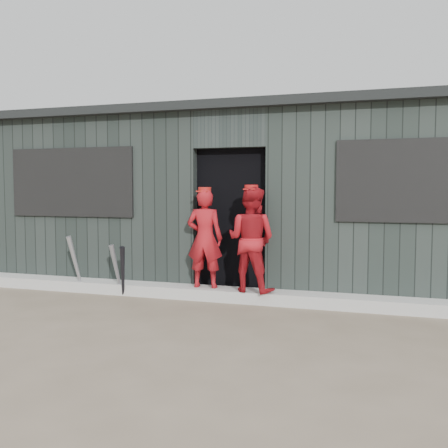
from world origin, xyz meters
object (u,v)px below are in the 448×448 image
(dugout, at_px, (255,199))
(bat_mid, at_px, (117,270))
(player_red_right, at_px, (251,239))
(player_grey_back, at_px, (274,245))
(player_red_left, at_px, (205,238))
(bat_left, at_px, (76,264))
(bat_right, at_px, (123,271))

(dugout, bearing_deg, bat_mid, -128.36)
(player_red_right, xyz_separation_m, player_grey_back, (0.16, 0.68, -0.15))
(player_red_left, bearing_deg, player_grey_back, -148.33)
(player_red_left, bearing_deg, player_red_right, 168.63)
(bat_left, xyz_separation_m, player_grey_back, (2.64, 0.84, 0.26))
(bat_left, bearing_deg, dugout, 42.01)
(bat_left, height_order, dugout, dugout)
(player_red_left, bearing_deg, dugout, -104.84)
(bat_right, relative_size, player_red_left, 0.54)
(bat_right, relative_size, dugout, 0.09)
(player_red_right, bearing_deg, dugout, -65.96)
(player_red_right, bearing_deg, player_grey_back, -91.46)
(bat_mid, bearing_deg, player_red_left, 9.41)
(bat_right, xyz_separation_m, player_grey_back, (1.88, 0.88, 0.32))
(bat_mid, bearing_deg, player_grey_back, 21.97)
(player_red_left, distance_m, player_red_right, 0.65)
(bat_mid, relative_size, player_red_left, 0.55)
(bat_mid, relative_size, bat_right, 1.01)
(bat_left, xyz_separation_m, bat_mid, (0.62, 0.02, -0.05))
(player_red_left, bearing_deg, bat_left, 1.54)
(player_red_left, relative_size, player_grey_back, 0.97)
(bat_mid, distance_m, bat_right, 0.15)
(player_red_left, relative_size, dugout, 0.16)
(player_red_left, xyz_separation_m, dugout, (0.28, 1.67, 0.49))
(bat_mid, xyz_separation_m, player_red_right, (1.85, 0.13, 0.46))
(bat_left, distance_m, bat_right, 0.76)
(player_red_left, height_order, player_red_right, player_red_right)
(bat_mid, distance_m, player_grey_back, 2.19)
(bat_right, bearing_deg, player_red_left, 13.90)
(bat_right, xyz_separation_m, dugout, (1.35, 1.94, 0.94))
(bat_mid, height_order, player_red_right, player_red_right)
(player_red_left, xyz_separation_m, player_grey_back, (0.81, 0.61, -0.13))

